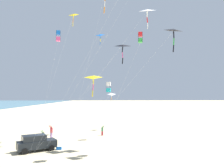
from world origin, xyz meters
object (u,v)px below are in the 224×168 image
parked_car (36,143)px  kite_box_checkered_midright (140,38)px  cooler_box (59,148)px  kite_delta_small_distant (93,77)px  kite_delta_white_trailing (147,11)px  kite_delta_long_streamer_right (73,15)px  kite_delta_orange_high_right (100,35)px  kite_delta_red_high_left (123,46)px  person_child_grey_jacket (102,130)px  person_child_green_jacket (43,136)px  kite_box_purple_drifting (58,36)px  kite_delta_green_low_center (173,31)px  kite_delta_blue_topmost (111,94)px  person_adult_flyer (51,131)px  kite_box_black_fish_shape (108,87)px

parked_car → kite_box_checkered_midright: (12.30, -0.39, 12.50)m
cooler_box → kite_delta_small_distant: size_ratio=0.07×
kite_box_checkered_midright → kite_delta_white_trailing: bearing=-28.7°
kite_delta_long_streamer_right → kite_box_checkered_midright: size_ratio=1.32×
kite_delta_orange_high_right → kite_delta_red_high_left: bearing=-74.0°
person_child_grey_jacket → kite_delta_white_trailing: bearing=-61.7°
person_child_green_jacket → kite_delta_white_trailing: bearing=-20.6°
parked_car → kite_box_purple_drifting: (0.91, 6.56, 14.64)m
cooler_box → person_child_green_jacket: (-2.96, 3.76, 0.72)m
kite_delta_green_low_center → kite_box_purple_drifting: kite_box_purple_drifting is taller
cooler_box → kite_delta_long_streamer_right: bearing=78.0°
kite_delta_white_trailing → kite_delta_blue_topmost: size_ratio=1.93×
person_child_grey_jacket → kite_delta_small_distant: (-1.07, -8.82, 7.80)m
kite_delta_orange_high_right → kite_box_purple_drifting: size_ratio=1.10×
kite_delta_orange_high_right → person_adult_flyer: bearing=-146.0°
parked_car → kite_delta_green_low_center: kite_delta_green_low_center is taller
kite_delta_white_trailing → kite_delta_orange_high_right: (-5.90, 13.23, 0.95)m
kite_delta_white_trailing → kite_delta_red_high_left: kite_delta_white_trailing is taller
kite_delta_green_low_center → kite_delta_red_high_left: kite_delta_red_high_left is taller
person_adult_flyer → kite_delta_red_high_left: bearing=-30.3°
kite_delta_blue_topmost → kite_delta_orange_high_right: bearing=-127.8°
person_child_green_jacket → kite_delta_small_distant: bearing=-28.8°
kite_delta_small_distant → kite_box_purple_drifting: size_ratio=0.55×
kite_box_checkered_midright → kite_delta_green_low_center: kite_box_checkered_midright is taller
person_adult_flyer → person_child_grey_jacket: size_ratio=1.21×
kite_delta_orange_high_right → kite_delta_small_distant: size_ratio=1.98×
kite_delta_orange_high_right → kite_delta_white_trailing: bearing=-66.0°
cooler_box → kite_delta_red_high_left: size_ratio=0.05×
kite_delta_long_streamer_right → parked_car: bearing=-126.8°
kite_delta_long_streamer_right → kite_delta_red_high_left: size_ratio=1.40×
kite_box_purple_drifting → kite_delta_orange_high_right: bearing=43.1°
cooler_box → kite_delta_white_trailing: 19.50m
kite_delta_green_low_center → kite_box_black_fish_shape: bearing=115.2°
kite_delta_long_streamer_right → kite_delta_small_distant: 10.81m
parked_car → kite_delta_red_high_left: 15.80m
parked_car → kite_box_checkered_midright: kite_box_checkered_midright is taller
cooler_box → person_adult_flyer: 7.56m
person_child_green_jacket → kite_delta_blue_topmost: bearing=48.4°
person_child_grey_jacket → kite_box_black_fish_shape: (0.95, -2.34, 6.91)m
kite_delta_white_trailing → kite_delta_green_low_center: bearing=-73.3°
kite_delta_red_high_left → kite_delta_blue_topmost: kite_delta_red_high_left is taller
person_child_green_jacket → kite_delta_long_streamer_right: kite_delta_long_streamer_right is taller
kite_box_purple_drifting → kite_delta_white_trailing: bearing=-31.2°
kite_delta_blue_topmost → kite_delta_small_distant: (-2.77, -14.88, 1.94)m
person_adult_flyer → kite_delta_white_trailing: (13.20, -8.31, 15.53)m
kite_delta_green_low_center → kite_delta_small_distant: (-7.93, 6.10, -3.92)m
kite_delta_white_trailing → kite_delta_orange_high_right: 14.52m
parked_car → kite_box_purple_drifting: kite_box_purple_drifting is taller
kite_box_purple_drifting → kite_box_black_fish_shape: bearing=2.3°
person_adult_flyer → kite_box_black_fish_shape: bearing=-4.1°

